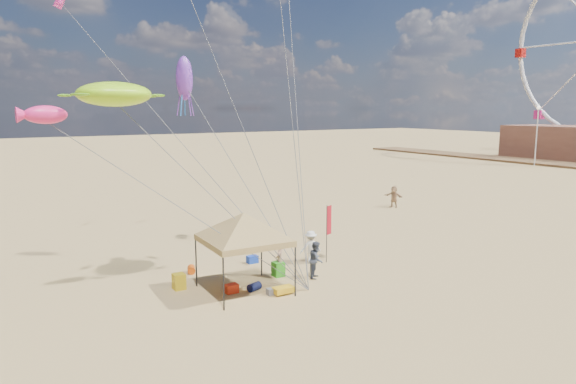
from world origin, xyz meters
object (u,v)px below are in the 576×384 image
Objects in this scene: canopy_tent at (244,216)px; beach_cart at (283,290)px; lamp_north at (537,126)px; person_near_a at (280,260)px; person_near_b at (316,260)px; cooler_red at (232,289)px; chair_green at (278,269)px; chair_yellow at (179,281)px; person_far_c at (394,197)px; cooler_blue at (252,259)px; person_near_c at (311,247)px; feather_flag at (328,224)px.

beach_cart is (1.23, -1.23, -3.16)m from canopy_tent.
person_near_a is at bearing -157.48° from lamp_north.
person_near_a is 0.19× the size of lamp_north.
person_near_b is at bearing 23.61° from beach_cart.
chair_green reaches higher than cooler_red.
chair_green is at bearing 17.16° from cooler_red.
cooler_red is at bearing 132.55° from person_near_b.
lamp_north is at bearing 22.26° from cooler_red.
person_near_b reaches higher than person_near_a.
beach_cart is (3.57, -2.97, -0.15)m from chair_yellow.
person_far_c reaches higher than beach_cart.
cooler_red is (-0.58, 0.10, -3.17)m from canopy_tent.
beach_cart is at bearing -102.31° from cooler_blue.
chair_yellow is 0.40× the size of person_near_b.
chair_yellow is 64.40m from lamp_north.
cooler_blue is 0.77× the size of chair_yellow.
lamp_north reaches higher than person_near_c.
beach_cart is 2.60m from person_near_a.
cooler_blue is 0.60× the size of beach_cart.
feather_flag is at bearing -28.21° from cooler_blue.
lamp_north reaches higher than cooler_blue.
beach_cart is at bearing -115.80° from chair_green.
chair_green and chair_yellow have the same top height.
person_near_b is (1.30, -1.16, 0.09)m from person_near_a.
person_near_b reaches higher than cooler_blue.
feather_flag reaches higher than cooler_blue.
beach_cart is (-4.50, -2.91, -1.81)m from feather_flag.
chair_green is 0.08× the size of lamp_north.
person_near_b is (2.47, 1.08, 0.67)m from beach_cart.
canopy_tent is 5.26m from cooler_blue.
chair_yellow is 0.08× the size of lamp_north.
feather_flag reaches higher than chair_yellow.
feather_flag is at bearing 11.45° from chair_green.
chair_green reaches higher than cooler_blue.
person_near_c is 0.21× the size of lamp_north.
person_near_b is 2.29m from person_near_c.
chair_green is 0.78× the size of beach_cart.
person_near_a is at bearing -79.84° from person_far_c.
lamp_north is (55.46, 23.00, 4.73)m from person_near_a.
canopy_tent is 3.67m from person_near_a.
chair_yellow is (-8.07, 0.07, -1.66)m from feather_flag.
person_near_a is at bearing 35.97° from person_near_c.
cooler_blue is at bearing -17.53° from person_near_c.
cooler_blue is at bearing 90.67° from chair_green.
cooler_blue is 4.95m from chair_yellow.
lamp_north is at bearing 20.30° from chair_yellow.
chair_yellow is at bearing 16.99° from person_near_c.
cooler_blue is (-3.46, 1.86, -1.82)m from feather_flag.
cooler_blue is at bearing 151.79° from feather_flag.
person_near_a is (4.75, -0.73, 0.44)m from chair_yellow.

